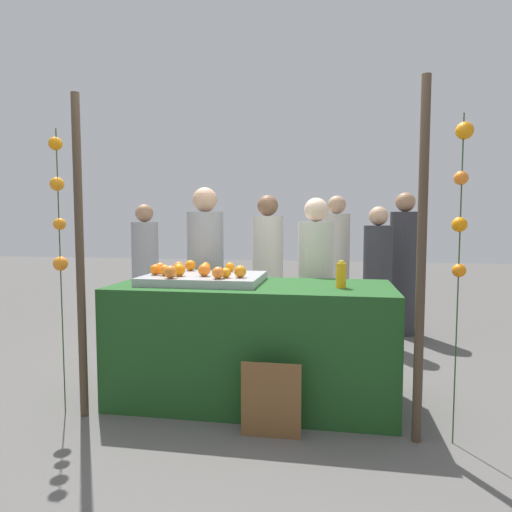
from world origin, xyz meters
TOP-DOWN VIEW (x-y plane):
  - ground_plane at (0.00, 0.00)m, footprint 24.00×24.00m
  - stall_counter at (0.00, 0.00)m, footprint 2.06×0.87m
  - orange_tray at (-0.39, 0.04)m, footprint 0.88×0.66m
  - orange_0 at (-0.62, 0.11)m, footprint 0.07×0.07m
  - orange_1 at (-0.65, -0.08)m, footprint 0.08×0.08m
  - orange_2 at (-0.36, -0.06)m, footprint 0.09×0.09m
  - orange_3 at (-0.43, 0.25)m, footprint 0.08×0.08m
  - orange_4 at (-0.08, -0.10)m, footprint 0.09×0.09m
  - orange_5 at (-0.57, 0.28)m, footprint 0.09×0.09m
  - orange_6 at (-0.22, -0.20)m, footprint 0.09×0.09m
  - orange_7 at (-0.23, 0.26)m, footprint 0.08×0.08m
  - orange_8 at (-0.75, -0.05)m, footprint 0.08×0.08m
  - orange_9 at (-0.64, 0.18)m, footprint 0.08×0.08m
  - orange_10 at (-0.56, -0.22)m, footprint 0.09×0.09m
  - orange_11 at (-0.75, 0.06)m, footprint 0.08×0.08m
  - orange_12 at (-0.17, -0.13)m, footprint 0.07×0.07m
  - orange_13 at (-0.54, -0.08)m, footprint 0.09×0.09m
  - juice_bottle at (0.65, -0.07)m, footprint 0.07×0.07m
  - chalkboard_sign at (0.22, -0.57)m, footprint 0.38×0.03m
  - vendor_left at (-0.57, 0.70)m, footprint 0.33×0.33m
  - vendor_right at (0.44, 0.73)m, footprint 0.31×0.31m
  - crowd_person_0 at (-0.09, 1.41)m, footprint 0.33×0.33m
  - crowd_person_1 at (-1.59, 1.70)m, footprint 0.31×0.31m
  - crowd_person_2 at (1.43, 2.27)m, footprint 0.34×0.34m
  - crowd_person_3 at (0.63, 2.39)m, footprint 0.33×0.33m
  - crowd_person_4 at (1.07, 1.69)m, footprint 0.30×0.30m
  - canopy_post_left at (-1.11, -0.48)m, footprint 0.06×0.06m
  - canopy_post_right at (1.11, -0.48)m, footprint 0.06×0.06m
  - garland_strand_left at (-1.27, -0.46)m, footprint 0.11×0.11m
  - garland_strand_right at (1.33, -0.46)m, footprint 0.11×0.10m

SIDE VIEW (x-z plane):
  - ground_plane at x=0.00m, z-range 0.00..0.00m
  - chalkboard_sign at x=0.22m, z-range -0.01..0.48m
  - stall_counter at x=0.00m, z-range 0.00..0.88m
  - crowd_person_4 at x=1.07m, z-range -0.05..1.46m
  - crowd_person_1 at x=-1.59m, z-range -0.05..1.50m
  - vendor_right at x=0.44m, z-range -0.05..1.50m
  - crowd_person_0 at x=-0.09m, z-range -0.06..1.57m
  - vendor_left at x=-0.57m, z-range -0.06..1.60m
  - crowd_person_3 at x=0.63m, z-range -0.06..1.61m
  - crowd_person_2 at x=1.43m, z-range -0.06..1.63m
  - orange_tray at x=-0.39m, z-range 0.88..0.94m
  - juice_bottle at x=0.65m, z-range 0.88..1.07m
  - orange_0 at x=-0.62m, z-range 0.94..1.02m
  - orange_12 at x=-0.17m, z-range 0.94..1.02m
  - orange_3 at x=-0.43m, z-range 0.94..1.02m
  - orange_7 at x=-0.23m, z-range 0.94..1.02m
  - orange_8 at x=-0.75m, z-range 0.94..1.02m
  - orange_9 at x=-0.64m, z-range 0.94..1.03m
  - orange_1 at x=-0.65m, z-range 0.94..1.03m
  - orange_11 at x=-0.75m, z-range 0.94..1.03m
  - orange_6 at x=-0.22m, z-range 0.94..1.03m
  - orange_5 at x=-0.57m, z-range 0.94..1.03m
  - orange_4 at x=-0.08m, z-range 0.94..1.03m
  - orange_13 at x=-0.54m, z-range 0.94..1.03m
  - orange_2 at x=-0.36m, z-range 0.94..1.03m
  - orange_10 at x=-0.56m, z-range 0.94..1.03m
  - canopy_post_left at x=-1.11m, z-range 0.00..2.20m
  - canopy_post_right at x=1.11m, z-range 0.00..2.20m
  - garland_strand_left at x=-1.27m, z-range 0.45..2.43m
  - garland_strand_right at x=1.33m, z-range 0.53..2.51m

